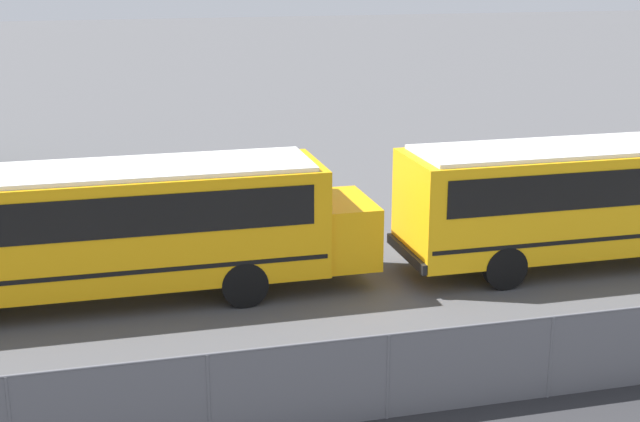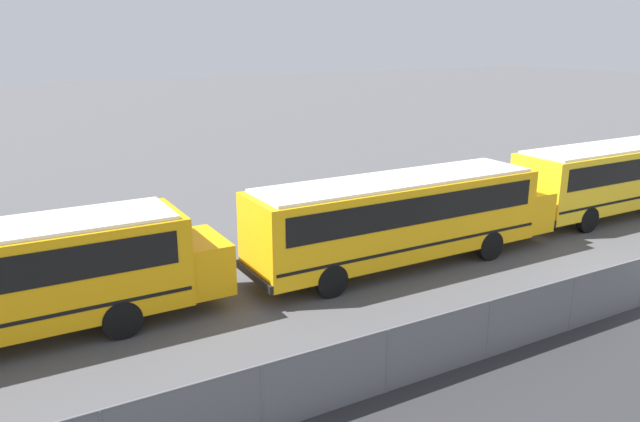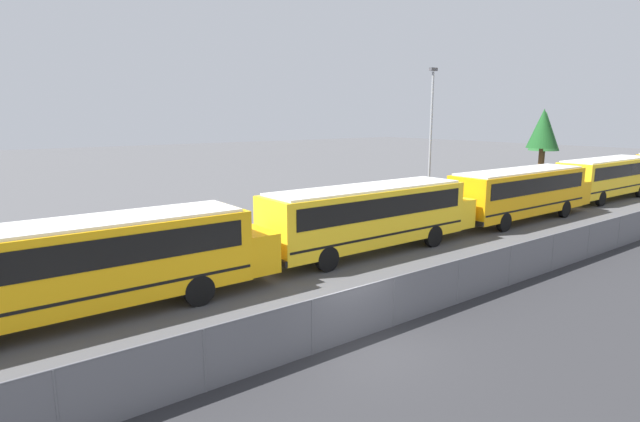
{
  "view_description": "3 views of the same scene",
  "coord_description": "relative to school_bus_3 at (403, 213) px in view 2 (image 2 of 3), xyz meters",
  "views": [
    {
      "loc": [
        -18.23,
        -12.97,
        7.67
      ],
      "look_at": [
        -13.21,
        6.41,
        1.88
      ],
      "focal_mm": 50.0,
      "sensor_mm": 36.0,
      "label": 1
    },
    {
      "loc": [
        -18.08,
        -10.0,
        7.82
      ],
      "look_at": [
        -8.4,
        6.9,
        2.21
      ],
      "focal_mm": 35.0,
      "sensor_mm": 36.0,
      "label": 2
    },
    {
      "loc": [
        -8.79,
        -10.03,
        6.29
      ],
      "look_at": [
        4.34,
        7.44,
        2.11
      ],
      "focal_mm": 28.0,
      "sensor_mm": 36.0,
      "label": 3
    }
  ],
  "objects": [
    {
      "name": "school_bus_4",
      "position": [
        12.28,
        0.38,
        0.0
      ],
      "size": [
        11.94,
        2.61,
        3.12
      ],
      "color": "yellow",
      "rests_on": "ground_plane"
    },
    {
      "name": "school_bus_3",
      "position": [
        0.0,
        0.0,
        0.0
      ],
      "size": [
        11.94,
        2.61,
        3.12
      ],
      "color": "#EDA80F",
      "rests_on": "ground_plane"
    }
  ]
}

